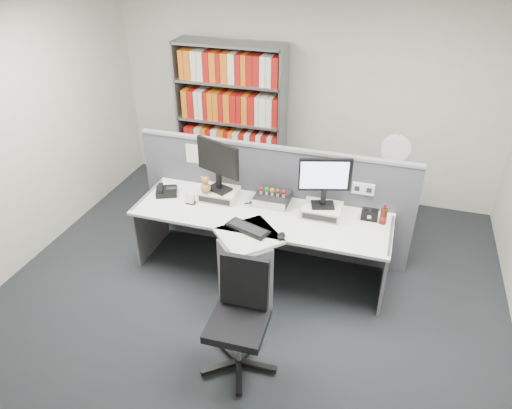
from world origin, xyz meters
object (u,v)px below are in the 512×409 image
(desk, at_px, (254,247))
(shelving_unit, at_px, (231,123))
(monitor_right, at_px, (325,178))
(filing_cabinet, at_px, (386,205))
(desk_phone, at_px, (166,191))
(monitor_left, at_px, (218,162))
(desktop_pc, at_px, (272,198))
(desk_fan, at_px, (395,152))
(mouse, at_px, (281,236))
(desk_calendar, at_px, (191,199))
(office_chair, at_px, (240,314))
(cola_bottle, at_px, (383,216))
(speaker, at_px, (370,215))
(keyboard, at_px, (248,228))

(desk, xyz_separation_m, shelving_unit, (-0.90, 1.85, 0.52))
(monitor_right, relative_size, filing_cabinet, 0.74)
(monitor_right, xyz_separation_m, desk_phone, (-1.68, -0.09, -0.37))
(monitor_left, height_order, desktop_pc, monitor_left)
(monitor_left, relative_size, shelving_unit, 0.27)
(desk, bearing_deg, desk_fan, 49.38)
(mouse, bearing_deg, desk_calendar, 163.12)
(office_chair, bearing_deg, desktop_pc, 95.64)
(office_chair, bearing_deg, desk_calendar, 128.78)
(cola_bottle, distance_m, shelving_unit, 2.54)
(monitor_right, height_order, desktop_pc, monitor_right)
(monitor_right, xyz_separation_m, desk_fan, (0.61, 1.02, -0.08))
(desk_phone, height_order, filing_cabinet, desk_phone)
(monitor_right, distance_m, office_chair, 1.56)
(desk_calendar, xyz_separation_m, office_chair, (0.95, -1.18, -0.25))
(mouse, xyz_separation_m, desk_calendar, (-1.06, 0.32, 0.03))
(desk_calendar, relative_size, cola_bottle, 0.53)
(desktop_pc, distance_m, desk_fan, 1.51)
(speaker, bearing_deg, shelving_unit, 144.13)
(desk, distance_m, desktop_pc, 0.56)
(keyboard, height_order, filing_cabinet, keyboard)
(mouse, distance_m, speaker, 0.94)
(keyboard, distance_m, office_chair, 0.95)
(desk, distance_m, desk_fan, 1.94)
(speaker, height_order, filing_cabinet, speaker)
(speaker, relative_size, desk_fan, 0.29)
(desk, height_order, desk_phone, desk_phone)
(cola_bottle, bearing_deg, desk_fan, 89.15)
(keyboard, xyz_separation_m, shelving_unit, (-0.86, 1.95, 0.24))
(keyboard, bearing_deg, cola_bottle, 22.30)
(monitor_left, bearing_deg, keyboard, -45.54)
(desk_phone, distance_m, office_chair, 1.83)
(desk, bearing_deg, shelving_unit, 115.96)
(monitor_right, bearing_deg, desk, -146.99)
(desktop_pc, height_order, cola_bottle, cola_bottle)
(desktop_pc, relative_size, desk_phone, 1.24)
(monitor_left, distance_m, desk_calendar, 0.49)
(desk, distance_m, keyboard, 0.30)
(mouse, relative_size, office_chair, 0.12)
(desk_phone, xyz_separation_m, filing_cabinet, (2.29, 1.11, -0.41))
(keyboard, bearing_deg, shelving_unit, 113.94)
(monitor_right, bearing_deg, filing_cabinet, 59.04)
(keyboard, distance_m, shelving_unit, 2.14)
(shelving_unit, bearing_deg, keyboard, -66.06)
(monitor_left, bearing_deg, shelving_unit, 104.95)
(desk_phone, relative_size, speaker, 1.73)
(filing_cabinet, bearing_deg, desk_calendar, -148.23)
(desk_calendar, bearing_deg, desk, -14.02)
(desk_phone, relative_size, desk_calendar, 2.41)
(monitor_right, distance_m, filing_cabinet, 1.42)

